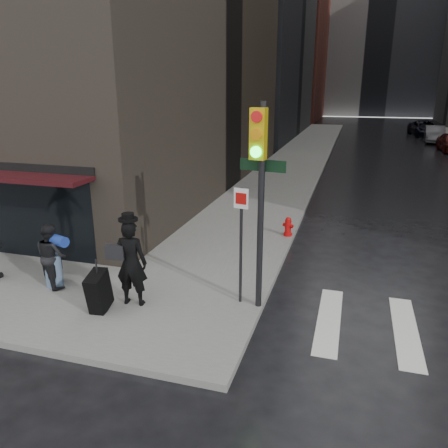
{
  "coord_description": "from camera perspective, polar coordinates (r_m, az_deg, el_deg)",
  "views": [
    {
      "loc": [
        3.72,
        -7.94,
        4.98
      ],
      "look_at": [
        0.41,
        3.18,
        1.3
      ],
      "focal_mm": 35.0,
      "sensor_mm": 36.0,
      "label": 1
    }
  ],
  "objects": [
    {
      "name": "man_overcoat",
      "position": [
        10.11,
        -12.88,
        -5.54
      ],
      "size": [
        1.15,
        1.23,
        2.22
      ],
      "rotation": [
        0.0,
        0.0,
        3.25
      ],
      "color": "black",
      "rests_on": "ground"
    },
    {
      "name": "ground",
      "position": [
        10.09,
        -7.55,
        -12.16
      ],
      "size": [
        140.0,
        140.0,
        0.0
      ],
      "primitive_type": "plane",
      "color": "black",
      "rests_on": "ground"
    },
    {
      "name": "parked_car_6",
      "position": [
        50.85,
        24.8,
        11.28
      ],
      "size": [
        3.15,
        5.89,
        1.57
      ],
      "primitive_type": "imported",
      "rotation": [
        0.0,
        0.0,
        0.1
      ],
      "color": "black",
      "rests_on": "ground"
    },
    {
      "name": "bldg_left_far",
      "position": [
        72.36,
        3.42,
        23.92
      ],
      "size": [
        22.0,
        20.0,
        26.0
      ],
      "primitive_type": "cube",
      "color": "brown",
      "rests_on": "ground"
    },
    {
      "name": "man_jeans",
      "position": [
        11.66,
        -21.56,
        -3.82
      ],
      "size": [
        1.1,
        1.02,
        1.63
      ],
      "rotation": [
        0.0,
        0.0,
        2.65
      ],
      "color": "black",
      "rests_on": "ground"
    },
    {
      "name": "parked_car_5",
      "position": [
        45.07,
        25.8,
        10.51
      ],
      "size": [
        2.02,
        4.77,
        1.53
      ],
      "primitive_type": "imported",
      "rotation": [
        0.0,
        0.0,
        -0.09
      ],
      "color": "#525257",
      "rests_on": "ground"
    },
    {
      "name": "bldg_distant",
      "position": [
        86.68,
        19.71,
        23.95
      ],
      "size": [
        40.0,
        12.0,
        32.0
      ],
      "primitive_type": "cube",
      "color": "gray",
      "rests_on": "ground"
    },
    {
      "name": "fire_hydrant",
      "position": [
        14.83,
        8.35,
        -0.43
      ],
      "size": [
        0.38,
        0.29,
        0.65
      ],
      "rotation": [
        0.0,
        0.0,
        -0.41
      ],
      "color": "#B80B0B",
      "rests_on": "ground"
    },
    {
      "name": "sidewalk_left",
      "position": [
        35.48,
        10.55,
        9.35
      ],
      "size": [
        4.0,
        50.0,
        0.15
      ],
      "primitive_type": "cube",
      "color": "slate",
      "rests_on": "ground"
    },
    {
      "name": "traffic_light",
      "position": [
        9.17,
        4.46,
        5.58
      ],
      "size": [
        1.13,
        0.58,
        4.54
      ],
      "rotation": [
        0.0,
        0.0,
        -0.16
      ],
      "color": "black",
      "rests_on": "ground"
    }
  ]
}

